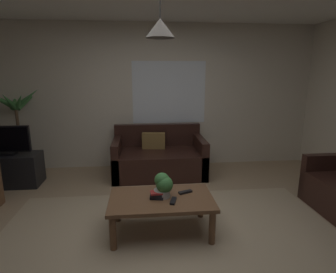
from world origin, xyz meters
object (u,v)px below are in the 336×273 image
object	(u,v)px
tv_stand	(10,170)
remote_on_table_1	(185,192)
couch_under_window	(159,159)
book_on_table_1	(156,194)
remote_on_table_0	(173,201)
tv	(6,140)
coffee_table	(161,203)
potted_palm_corner	(19,133)
book_on_table_2	(156,193)
potted_plant_on_table	(163,185)
book_on_table_0	(157,197)
pendant_lamp	(160,28)

from	to	relation	value
tv_stand	remote_on_table_1	bearing A→B (deg)	-29.62
couch_under_window	book_on_table_1	size ratio (longest dim) A/B	12.05
remote_on_table_0	tv	world-z (taller)	tv
coffee_table	potted_palm_corner	xyz separation A→B (m)	(-2.28, 2.07, 0.38)
book_on_table_2	potted_plant_on_table	bearing A→B (deg)	27.20
coffee_table	book_on_table_1	xyz separation A→B (m)	(-0.05, -0.00, 0.10)
tv_stand	tv	world-z (taller)	tv
book_on_table_0	remote_on_table_0	distance (m)	0.19
book_on_table_1	potted_plant_on_table	world-z (taller)	potted_plant_on_table
potted_palm_corner	remote_on_table_0	bearing A→B (deg)	-42.26
coffee_table	tv	bearing A→B (deg)	146.10
couch_under_window	book_on_table_2	distance (m)	1.81
book_on_table_2	potted_plant_on_table	size ratio (longest dim) A/B	0.47
coffee_table	remote_on_table_1	distance (m)	0.30
coffee_table	book_on_table_0	distance (m)	0.09
potted_plant_on_table	tv_stand	bearing A→B (deg)	146.50
remote_on_table_1	potted_palm_corner	size ratio (longest dim) A/B	0.11
coffee_table	book_on_table_0	xyz separation A→B (m)	(-0.04, -0.01, 0.07)
tv	book_on_table_1	bearing A→B (deg)	-34.56
coffee_table	book_on_table_1	bearing A→B (deg)	-179.49
book_on_table_0	potted_palm_corner	xyz separation A→B (m)	(-2.23, 2.08, 0.30)
book_on_table_2	potted_palm_corner	world-z (taller)	potted_palm_corner
book_on_table_2	tv_stand	size ratio (longest dim) A/B	0.14
couch_under_window	tv_stand	distance (m)	2.35
remote_on_table_0	book_on_table_2	bearing A→B (deg)	166.12
remote_on_table_0	remote_on_table_1	world-z (taller)	same
coffee_table	remote_on_table_1	xyz separation A→B (m)	(0.28, 0.10, 0.07)
couch_under_window	book_on_table_1	bearing A→B (deg)	-94.68
book_on_table_1	potted_plant_on_table	size ratio (longest dim) A/B	0.47
book_on_table_2	tv	bearing A→B (deg)	145.28
book_on_table_0	book_on_table_2	distance (m)	0.05
book_on_table_0	potted_palm_corner	world-z (taller)	potted_palm_corner
remote_on_table_0	tv_stand	bearing A→B (deg)	160.95
potted_plant_on_table	tv	distance (m)	2.72
coffee_table	tv_stand	size ratio (longest dim) A/B	1.25
potted_palm_corner	remote_on_table_1	bearing A→B (deg)	-37.69
coffee_table	potted_palm_corner	size ratio (longest dim) A/B	0.74
book_on_table_1	potted_palm_corner	xyz separation A→B (m)	(-2.22, 2.07, 0.27)
couch_under_window	potted_plant_on_table	bearing A→B (deg)	-92.22
coffee_table	tv_stand	distance (m)	2.72
book_on_table_2	potted_palm_corner	bearing A→B (deg)	136.92
couch_under_window	potted_plant_on_table	size ratio (longest dim) A/B	5.71
remote_on_table_0	tv_stand	world-z (taller)	tv_stand
tv_stand	potted_palm_corner	xyz separation A→B (m)	(-0.03, 0.54, 0.47)
couch_under_window	remote_on_table_0	distance (m)	1.89
remote_on_table_1	pendant_lamp	size ratio (longest dim) A/B	0.31
coffee_table	book_on_table_2	size ratio (longest dim) A/B	8.93
book_on_table_0	potted_plant_on_table	world-z (taller)	potted_plant_on_table
tv	potted_palm_corner	xyz separation A→B (m)	(-0.03, 0.56, -0.01)
book_on_table_2	remote_on_table_1	world-z (taller)	book_on_table_2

